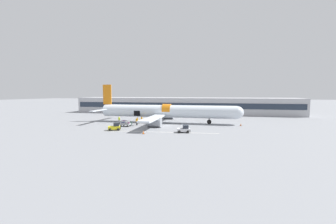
{
  "coord_description": "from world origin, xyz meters",
  "views": [
    {
      "loc": [
        11.35,
        -48.25,
        7.8
      ],
      "look_at": [
        0.53,
        2.21,
        3.18
      ],
      "focal_mm": 22.0,
      "sensor_mm": 36.0,
      "label": 1
    }
  ],
  "objects": [
    {
      "name": "airplane",
      "position": [
        -0.94,
        5.35,
        2.95
      ],
      "size": [
        39.47,
        30.92,
        10.34
      ],
      "color": "silver",
      "rests_on": "ground_plane"
    },
    {
      "name": "suitcase_on_tarmac_upright",
      "position": [
        -8.33,
        -0.55,
        0.38
      ],
      "size": [
        0.54,
        0.37,
        0.86
      ],
      "color": "#14472D",
      "rests_on": "ground_plane"
    },
    {
      "name": "safety_cone_engine_left",
      "position": [
        -1.6,
        -10.74,
        0.3
      ],
      "size": [
        0.55,
        0.55,
        0.65
      ],
      "color": "black",
      "rests_on": "ground_plane"
    },
    {
      "name": "apron_marking_line",
      "position": [
        1.08,
        -8.2,
        0.0
      ],
      "size": [
        23.6,
        2.01,
        0.01
      ],
      "color": "silver",
      "rests_on": "ground_plane"
    },
    {
      "name": "baggage_cart_queued",
      "position": [
        -8.71,
        -2.9,
        0.48
      ],
      "size": [
        3.36,
        1.9,
        0.99
      ],
      "color": "#999BA0",
      "rests_on": "ground_plane"
    },
    {
      "name": "safety_cone_nose",
      "position": [
        18.27,
        3.7,
        0.3
      ],
      "size": [
        0.48,
        0.48,
        0.64
      ],
      "color": "black",
      "rests_on": "ground_plane"
    },
    {
      "name": "ground_crew_driver",
      "position": [
        -6.68,
        2.8,
        0.97
      ],
      "size": [
        0.59,
        0.59,
        1.85
      ],
      "color": "#1E2338",
      "rests_on": "ground_plane"
    },
    {
      "name": "baggage_tug_lead",
      "position": [
        5.93,
        -7.58,
        0.65
      ],
      "size": [
        2.83,
        2.39,
        1.51
      ],
      "color": "silver",
      "rests_on": "ground_plane"
    },
    {
      "name": "terminal_strip",
      "position": [
        0.0,
        33.25,
        3.08
      ],
      "size": [
        85.54,
        12.49,
        6.15
      ],
      "color": "#B2B2B7",
      "rests_on": "ground_plane"
    },
    {
      "name": "ground_crew_supervisor",
      "position": [
        -12.66,
        1.87,
        0.94
      ],
      "size": [
        0.62,
        0.53,
        1.8
      ],
      "color": "#2D2D33",
      "rests_on": "ground_plane"
    },
    {
      "name": "ground_plane",
      "position": [
        0.0,
        0.0,
        0.0
      ],
      "size": [
        500.0,
        500.0,
        0.0
      ],
      "primitive_type": "plane",
      "color": "gray"
    },
    {
      "name": "ground_crew_loader_a",
      "position": [
        -6.75,
        -0.61,
        0.96
      ],
      "size": [
        0.62,
        0.42,
        1.82
      ],
      "color": "black",
      "rests_on": "ground_plane"
    },
    {
      "name": "baggage_cart_loading",
      "position": [
        -10.58,
        0.36,
        0.46
      ],
      "size": [
        3.56,
        2.53,
        0.92
      ],
      "color": "#999BA0",
      "rests_on": "ground_plane"
    },
    {
      "name": "baggage_tug_mid",
      "position": [
        -8.86,
        -8.2,
        0.67
      ],
      "size": [
        2.91,
        2.41,
        1.61
      ],
      "color": "yellow",
      "rests_on": "ground_plane"
    },
    {
      "name": "ground_crew_loader_b",
      "position": [
        -7.91,
        2.92,
        0.83
      ],
      "size": [
        0.42,
        0.55,
        1.58
      ],
      "color": "#1E2338",
      "rests_on": "ground_plane"
    }
  ]
}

